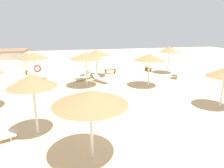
# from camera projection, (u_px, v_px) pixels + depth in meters

# --- Properties ---
(ground_plane) EXTENTS (80.00, 80.00, 0.00)m
(ground_plane) POSITION_uv_depth(u_px,v_px,m) (124.00, 117.00, 11.51)
(ground_plane) COLOR beige
(parasol_0) EXTENTS (2.94, 2.94, 2.95)m
(parasol_0) POSITION_uv_depth(u_px,v_px,m) (96.00, 52.00, 20.56)
(parasol_0) COLOR silver
(parasol_0) RESTS_ON ground
(parasol_1) EXTENTS (2.27, 2.27, 3.03)m
(parasol_1) POSITION_uv_depth(u_px,v_px,m) (32.00, 81.00, 8.94)
(parasol_1) COLOR silver
(parasol_1) RESTS_ON ground
(parasol_2) EXTENTS (2.88, 2.88, 3.07)m
(parasol_2) POSITION_uv_depth(u_px,v_px,m) (86.00, 56.00, 16.94)
(parasol_2) COLOR silver
(parasol_2) RESTS_ON ground
(parasol_3) EXTENTS (2.31, 2.31, 3.13)m
(parasol_3) POSITION_uv_depth(u_px,v_px,m) (169.00, 49.00, 22.23)
(parasol_3) COLOR silver
(parasol_3) RESTS_ON ground
(parasol_5) EXTENTS (2.77, 2.77, 2.94)m
(parasol_5) POSITION_uv_depth(u_px,v_px,m) (34.00, 56.00, 18.58)
(parasol_5) COLOR silver
(parasol_5) RESTS_ON ground
(parasol_7) EXTENTS (2.85, 2.85, 2.87)m
(parasol_7) POSITION_uv_depth(u_px,v_px,m) (90.00, 98.00, 7.11)
(parasol_7) COLOR silver
(parasol_7) RESTS_ON ground
(parasol_8) EXTENTS (2.74, 2.74, 2.98)m
(parasol_8) POSITION_uv_depth(u_px,v_px,m) (150.00, 57.00, 16.91)
(parasol_8) COLOR silver
(parasol_8) RESTS_ON ground
(lounger_0) EXTENTS (1.90, 1.60, 0.77)m
(lounger_0) POSITION_uv_depth(u_px,v_px,m) (83.00, 77.00, 19.77)
(lounger_0) COLOR silver
(lounger_0) RESTS_ON ground
(lounger_2) EXTENTS (1.55, 1.94, 0.72)m
(lounger_2) POSITION_uv_depth(u_px,v_px,m) (100.00, 79.00, 18.98)
(lounger_2) COLOR silver
(lounger_2) RESTS_ON ground
(lounger_3) EXTENTS (1.62, 1.90, 0.73)m
(lounger_3) POSITION_uv_depth(u_px,v_px,m) (175.00, 75.00, 20.63)
(lounger_3) COLOR silver
(lounger_3) RESTS_ON ground
(bench_0) EXTENTS (1.51, 0.44, 0.49)m
(bench_0) POSITION_uv_depth(u_px,v_px,m) (110.00, 71.00, 22.70)
(bench_0) COLOR brown
(bench_0) RESTS_ON ground
(bench_1) EXTENTS (1.55, 0.68, 0.49)m
(bench_1) POSITION_uv_depth(u_px,v_px,m) (21.00, 72.00, 21.86)
(bench_1) COLOR brown
(bench_1) RESTS_ON ground
(bench_2) EXTENTS (0.43, 1.51, 0.49)m
(bench_2) POSITION_uv_depth(u_px,v_px,m) (148.00, 68.00, 23.93)
(bench_2) COLOR brown
(bench_2) RESTS_ON ground
(beach_cabana) EXTENTS (3.66, 3.84, 2.76)m
(beach_cabana) POSITION_uv_depth(u_px,v_px,m) (11.00, 61.00, 22.53)
(beach_cabana) COLOR white
(beach_cabana) RESTS_ON ground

